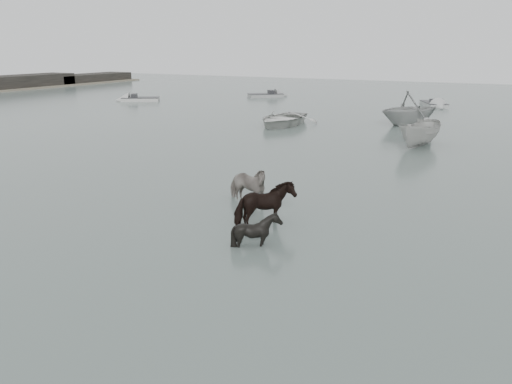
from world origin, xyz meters
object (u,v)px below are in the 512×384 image
Objects in this scene: pony_pinto at (247,181)px; pony_black at (257,224)px; pony_dark at (266,201)px; rowboat_lead at (282,117)px.

pony_black is (2.16, -3.47, -0.14)m from pony_pinto.
pony_pinto is at bearing 39.11° from pony_black.
rowboat_lead is at bearing 39.07° from pony_dark.
pony_dark reaches higher than pony_pinto.
pony_dark is 20.53m from rowboat_lead.
pony_pinto is 1.16× the size of pony_dark.
pony_dark is at bearing -128.33° from pony_pinto.
pony_black is at bearing -138.12° from pony_pinto.
pony_dark is 1.25× the size of pony_black.
pony_dark reaches higher than pony_black.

